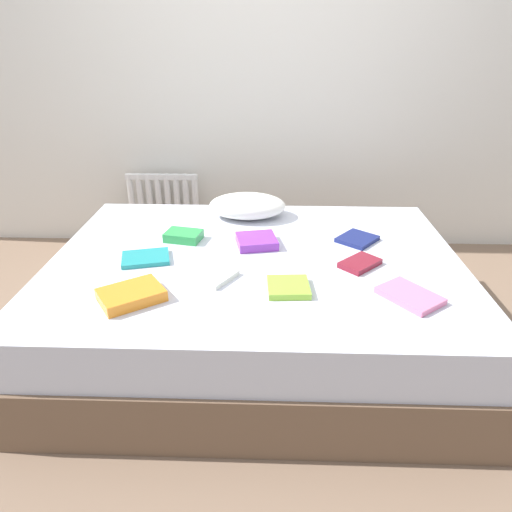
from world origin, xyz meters
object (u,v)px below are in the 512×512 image
textbook_green (184,236)px  textbook_purple (257,241)px  radiator (164,204)px  textbook_navy (357,239)px  pillow (247,206)px  textbook_orange (131,295)px  bed (256,301)px  textbook_lime (288,287)px  textbook_teal (146,258)px  textbook_maroon (360,263)px  textbook_white (211,275)px  textbook_pink (410,296)px

textbook_green → textbook_purple: bearing=4.2°
radiator → textbook_navy: 1.60m
pillow → textbook_orange: 1.04m
bed → textbook_lime: size_ratio=11.54×
radiator → textbook_teal: bearing=-81.0°
radiator → textbook_teal: size_ratio=2.37×
pillow → textbook_maroon: bearing=-47.9°
textbook_white → textbook_lime: textbook_lime is taller
textbook_green → radiator: bearing=120.5°
pillow → textbook_navy: size_ratio=2.41×
bed → textbook_green: 0.51m
textbook_teal → textbook_pink: size_ratio=0.93×
textbook_green → textbook_white: bearing=-52.4°
textbook_purple → textbook_lime: 0.47m
textbook_navy → textbook_lime: (-0.37, -0.52, 0.00)m
bed → textbook_purple: size_ratio=10.27×
textbook_maroon → textbook_white: 0.69m
textbook_teal → textbook_white: 0.36m
textbook_teal → textbook_lime: size_ratio=1.26×
bed → textbook_maroon: bearing=-9.0°
pillow → textbook_green: (-0.32, -0.35, -0.04)m
bed → textbook_maroon: 0.56m
textbook_teal → textbook_lime: (0.67, -0.26, 0.00)m
textbook_maroon → textbook_navy: 0.29m
radiator → pillow: bearing=-45.4°
textbook_white → bed: bearing=78.2°
pillow → textbook_purple: pillow is taller
textbook_teal → radiator: bearing=84.6°
textbook_maroon → textbook_purple: (-0.49, 0.21, 0.01)m
bed → textbook_pink: size_ratio=8.45×
textbook_purple → textbook_pink: bearing=-49.8°
textbook_green → textbook_maroon: bearing=-5.0°
textbook_teal → textbook_white: bearing=-39.5°
textbook_lime → pillow: bearing=100.7°
textbook_white → textbook_pink: bearing=20.5°
textbook_white → radiator: bearing=141.7°
textbook_white → textbook_teal: bearing=-174.0°
textbook_maroon → textbook_pink: same height
radiator → textbook_navy: size_ratio=2.80×
textbook_teal → textbook_navy: size_ratio=1.18×
textbook_purple → textbook_pink: textbook_purple is taller
radiator → textbook_lime: (0.87, -1.51, 0.18)m
radiator → textbook_white: (0.53, -1.41, 0.18)m
textbook_navy → textbook_green: bearing=130.6°
radiator → pillow: pillow is taller
textbook_navy → bed: bearing=151.0°
radiator → textbook_purple: (0.72, -1.06, 0.19)m
textbook_maroon → textbook_white: textbook_maroon is taller
textbook_maroon → bed: bearing=126.7°
textbook_orange → textbook_green: (0.11, 0.60, -0.00)m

